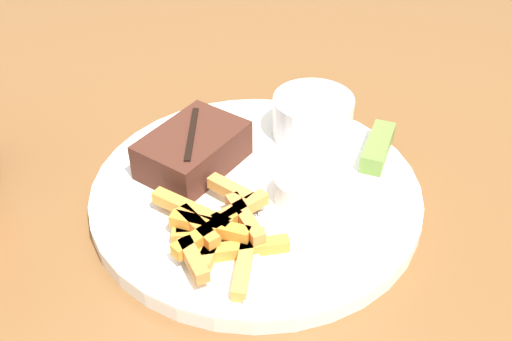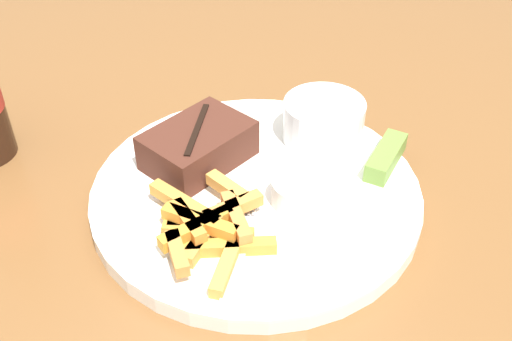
{
  "view_description": "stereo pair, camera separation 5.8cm",
  "coord_description": "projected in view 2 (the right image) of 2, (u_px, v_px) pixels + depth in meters",
  "views": [
    {
      "loc": [
        -0.37,
        -0.25,
        1.17
      ],
      "look_at": [
        0.0,
        0.0,
        0.81
      ],
      "focal_mm": 42.0,
      "sensor_mm": 36.0,
      "label": 1
    },
    {
      "loc": [
        -0.34,
        -0.3,
        1.17
      ],
      "look_at": [
        0.0,
        0.0,
        0.81
      ],
      "focal_mm": 42.0,
      "sensor_mm": 36.0,
      "label": 2
    }
  ],
  "objects": [
    {
      "name": "dining_table",
      "position": [
        256.0,
        246.0,
        0.64
      ],
      "size": [
        1.35,
        1.41,
        0.77
      ],
      "color": "brown",
      "rests_on": "ground_plane"
    },
    {
      "name": "dinner_plate",
      "position": [
        256.0,
        193.0,
        0.6
      ],
      "size": [
        0.32,
        0.32,
        0.02
      ],
      "color": "white",
      "rests_on": "dining_table"
    },
    {
      "name": "steak_portion",
      "position": [
        198.0,
        146.0,
        0.61
      ],
      "size": [
        0.11,
        0.07,
        0.04
      ],
      "color": "#472319",
      "rests_on": "dinner_plate"
    },
    {
      "name": "fries_pile",
      "position": [
        209.0,
        227.0,
        0.53
      ],
      "size": [
        0.12,
        0.13,
        0.02
      ],
      "color": "gold",
      "rests_on": "dinner_plate"
    },
    {
      "name": "coleslaw_cup",
      "position": [
        327.0,
        120.0,
        0.63
      ],
      "size": [
        0.09,
        0.09,
        0.05
      ],
      "color": "white",
      "rests_on": "dinner_plate"
    },
    {
      "name": "dipping_sauce_cup",
      "position": [
        299.0,
        190.0,
        0.56
      ],
      "size": [
        0.05,
        0.05,
        0.03
      ],
      "color": "silver",
      "rests_on": "dinner_plate"
    },
    {
      "name": "pickle_spear",
      "position": [
        386.0,
        157.0,
        0.61
      ],
      "size": [
        0.08,
        0.04,
        0.02
      ],
      "color": "olive",
      "rests_on": "dinner_plate"
    },
    {
      "name": "fork_utensil",
      "position": [
        240.0,
        248.0,
        0.52
      ],
      "size": [
        0.12,
        0.08,
        0.0
      ],
      "rotation": [
        0.0,
        0.0,
        6.85
      ],
      "color": "#B7B7BC",
      "rests_on": "dinner_plate"
    }
  ]
}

